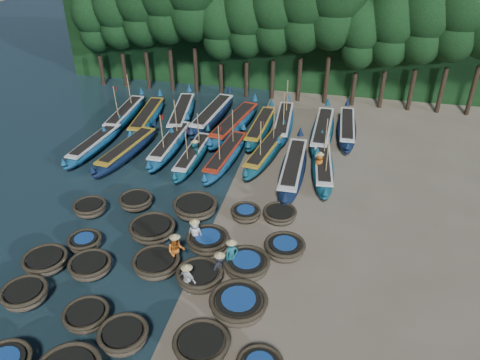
% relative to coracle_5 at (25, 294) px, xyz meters
% --- Properties ---
extents(ground, '(120.00, 120.00, 0.00)m').
position_rel_coracle_5_xyz_m(ground, '(6.49, 6.23, -0.42)').
color(ground, '#7D6F5C').
rests_on(ground, ground).
extents(foliage_wall, '(40.00, 3.00, 10.00)m').
position_rel_coracle_5_xyz_m(foliage_wall, '(6.49, 29.73, 4.58)').
color(foliage_wall, black).
rests_on(foliage_wall, ground).
extents(coracle_5, '(2.04, 2.04, 0.74)m').
position_rel_coracle_5_xyz_m(coracle_5, '(0.00, 0.00, 0.00)').
color(coracle_5, brown).
rests_on(coracle_5, ground).
extents(coracle_6, '(2.34, 2.34, 0.66)m').
position_rel_coracle_5_xyz_m(coracle_6, '(3.21, -0.49, -0.04)').
color(coracle_6, brown).
rests_on(coracle_6, ground).
extents(coracle_7, '(2.43, 2.43, 0.75)m').
position_rel_coracle_5_xyz_m(coracle_7, '(5.18, -1.16, 0.01)').
color(coracle_7, brown).
rests_on(coracle_7, ground).
extents(coracle_8, '(2.25, 2.25, 0.75)m').
position_rel_coracle_5_xyz_m(coracle_8, '(8.31, -0.89, 0.01)').
color(coracle_8, brown).
rests_on(coracle_8, ground).
extents(coracle_10, '(2.37, 2.37, 0.71)m').
position_rel_coracle_5_xyz_m(coracle_10, '(-0.35, 2.15, -0.02)').
color(coracle_10, brown).
rests_on(coracle_10, ground).
extents(coracle_11, '(2.29, 2.29, 0.69)m').
position_rel_coracle_5_xyz_m(coracle_11, '(1.88, 2.32, -0.03)').
color(coracle_11, brown).
rests_on(coracle_11, ground).
extents(coracle_12, '(2.29, 2.29, 0.76)m').
position_rel_coracle_5_xyz_m(coracle_12, '(4.88, 3.13, 0.01)').
color(coracle_12, brown).
rests_on(coracle_12, ground).
extents(coracle_13, '(2.52, 2.52, 0.80)m').
position_rel_coracle_5_xyz_m(coracle_13, '(7.13, 2.72, 0.03)').
color(coracle_13, brown).
rests_on(coracle_13, ground).
extents(coracle_14, '(2.82, 2.82, 0.84)m').
position_rel_coracle_5_xyz_m(coracle_14, '(9.25, 1.43, 0.07)').
color(coracle_14, brown).
rests_on(coracle_14, ground).
extents(coracle_15, '(1.79, 1.79, 0.66)m').
position_rel_coracle_5_xyz_m(coracle_15, '(0.74, 3.92, -0.04)').
color(coracle_15, brown).
rests_on(coracle_15, ground).
extents(coracle_16, '(2.71, 2.71, 0.79)m').
position_rel_coracle_5_xyz_m(coracle_16, '(3.71, 5.57, 0.03)').
color(coracle_16, brown).
rests_on(coracle_16, ground).
extents(coracle_17, '(2.20, 2.20, 0.77)m').
position_rel_coracle_5_xyz_m(coracle_17, '(6.79, 5.29, 0.02)').
color(coracle_17, brown).
rests_on(coracle_17, ground).
extents(coracle_18, '(2.27, 2.27, 0.79)m').
position_rel_coracle_5_xyz_m(coracle_18, '(9.05, 3.97, 0.04)').
color(coracle_18, brown).
rests_on(coracle_18, ground).
extents(coracle_19, '(2.49, 2.49, 0.79)m').
position_rel_coracle_5_xyz_m(coracle_19, '(10.64, 5.57, 0.04)').
color(coracle_19, brown).
rests_on(coracle_19, ground).
extents(coracle_20, '(2.03, 2.03, 0.71)m').
position_rel_coracle_5_xyz_m(coracle_20, '(-0.46, 6.69, -0.01)').
color(coracle_20, brown).
rests_on(coracle_20, ground).
extents(coracle_21, '(1.92, 1.92, 0.72)m').
position_rel_coracle_5_xyz_m(coracle_21, '(1.78, 7.87, -0.01)').
color(coracle_21, brown).
rests_on(coracle_21, ground).
extents(coracle_22, '(2.49, 2.49, 0.83)m').
position_rel_coracle_5_xyz_m(coracle_22, '(5.28, 7.95, 0.05)').
color(coracle_22, brown).
rests_on(coracle_22, ground).
extents(coracle_23, '(1.95, 1.95, 0.64)m').
position_rel_coracle_5_xyz_m(coracle_23, '(8.12, 8.16, -0.05)').
color(coracle_23, brown).
rests_on(coracle_23, ground).
extents(coracle_24, '(2.00, 2.00, 0.65)m').
position_rel_coracle_5_xyz_m(coracle_24, '(9.97, 8.46, -0.05)').
color(coracle_24, brown).
rests_on(coracle_24, ground).
extents(long_boat_1, '(1.88, 7.39, 1.30)m').
position_rel_coracle_5_xyz_m(long_boat_1, '(-3.84, 13.79, 0.07)').
color(long_boat_1, navy).
rests_on(long_boat_1, ground).
extents(long_boat_2, '(2.53, 7.79, 1.39)m').
position_rel_coracle_5_xyz_m(long_boat_2, '(-1.27, 13.41, 0.11)').
color(long_boat_2, '#0F2339').
rests_on(long_boat_2, ground).
extents(long_boat_3, '(1.43, 8.00, 3.40)m').
position_rel_coracle_5_xyz_m(long_boat_3, '(1.31, 14.86, 0.12)').
color(long_boat_3, navy).
rests_on(long_boat_3, ground).
extents(long_boat_4, '(1.39, 7.29, 3.10)m').
position_rel_coracle_5_xyz_m(long_boat_4, '(3.33, 13.73, 0.07)').
color(long_boat_4, navy).
rests_on(long_boat_4, ground).
extents(long_boat_5, '(2.15, 7.90, 3.37)m').
position_rel_coracle_5_xyz_m(long_boat_5, '(5.50, 14.10, 0.11)').
color(long_boat_5, navy).
rests_on(long_boat_5, ground).
extents(long_boat_6, '(2.68, 7.95, 3.42)m').
position_rel_coracle_5_xyz_m(long_boat_6, '(8.01, 15.23, 0.12)').
color(long_boat_6, navy).
rests_on(long_boat_6, ground).
extents(long_boat_7, '(1.63, 8.86, 1.56)m').
position_rel_coracle_5_xyz_m(long_boat_7, '(10.07, 13.29, 0.17)').
color(long_boat_7, '#0F2339').
rests_on(long_boat_7, ground).
extents(long_boat_8, '(2.14, 7.83, 3.34)m').
position_rel_coracle_5_xyz_m(long_boat_8, '(11.88, 14.09, 0.11)').
color(long_boat_8, navy).
rests_on(long_boat_8, ground).
extents(long_boat_9, '(1.80, 8.07, 3.43)m').
position_rel_coracle_5_xyz_m(long_boat_9, '(-3.94, 18.94, 0.12)').
color(long_boat_9, navy).
rests_on(long_boat_9, ground).
extents(long_boat_10, '(2.27, 8.31, 1.47)m').
position_rel_coracle_5_xyz_m(long_boat_10, '(-2.01, 18.76, 0.14)').
color(long_boat_10, navy).
rests_on(long_boat_10, ground).
extents(long_boat_11, '(2.94, 8.71, 1.55)m').
position_rel_coracle_5_xyz_m(long_boat_11, '(0.42, 19.93, 0.17)').
color(long_boat_11, navy).
rests_on(long_boat_11, ground).
extents(long_boat_12, '(2.33, 8.91, 1.57)m').
position_rel_coracle_5_xyz_m(long_boat_12, '(2.83, 20.29, 0.18)').
color(long_boat_12, '#0F2339').
rests_on(long_boat_12, ground).
extents(long_boat_13, '(3.07, 8.92, 1.59)m').
position_rel_coracle_5_xyz_m(long_boat_13, '(4.92, 18.96, 0.18)').
color(long_boat_13, navy).
rests_on(long_boat_13, ground).
extents(long_boat_14, '(1.77, 8.02, 1.41)m').
position_rel_coracle_5_xyz_m(long_boat_14, '(6.94, 18.94, 0.12)').
color(long_boat_14, navy).
rests_on(long_boat_14, ground).
extents(long_boat_15, '(1.89, 8.27, 3.52)m').
position_rel_coracle_5_xyz_m(long_boat_15, '(8.48, 20.11, 0.14)').
color(long_boat_15, navy).
rests_on(long_boat_15, ground).
extents(long_boat_16, '(1.71, 8.98, 1.58)m').
position_rel_coracle_5_xyz_m(long_boat_16, '(11.48, 19.19, 0.18)').
color(long_boat_16, navy).
rests_on(long_boat_16, ground).
extents(long_boat_17, '(1.62, 8.03, 1.41)m').
position_rel_coracle_5_xyz_m(long_boat_17, '(13.21, 20.21, 0.12)').
color(long_boat_17, '#0F2339').
rests_on(long_boat_17, ground).
extents(fisherman_0, '(0.82, 0.57, 1.79)m').
position_rel_coracle_5_xyz_m(fisherman_0, '(6.15, 5.28, 0.44)').
color(fisherman_0, silver).
rests_on(fisherman_0, ground).
extents(fisherman_1, '(0.77, 0.71, 1.98)m').
position_rel_coracle_5_xyz_m(fisherman_1, '(8.36, 3.90, 0.56)').
color(fisherman_1, '#165760').
rests_on(fisherman_1, ground).
extents(fisherman_2, '(1.03, 0.92, 1.96)m').
position_rel_coracle_5_xyz_m(fisherman_2, '(5.68, 3.73, 0.51)').
color(fisherman_2, '#BF5D19').
rests_on(fisherman_2, ground).
extents(fisherman_3, '(0.90, 1.11, 1.70)m').
position_rel_coracle_5_xyz_m(fisherman_3, '(7.97, 3.23, 0.38)').
color(fisherman_3, black).
rests_on(fisherman_3, ground).
extents(fisherman_4, '(0.98, 0.67, 1.74)m').
position_rel_coracle_5_xyz_m(fisherman_4, '(6.79, 2.09, 0.42)').
color(fisherman_4, silver).
rests_on(fisherman_4, ground).
extents(fisherman_5, '(1.21, 1.46, 1.76)m').
position_rel_coracle_5_xyz_m(fisherman_5, '(3.48, 13.78, 0.40)').
color(fisherman_5, '#165760').
rests_on(fisherman_5, ground).
extents(fisherman_6, '(0.83, 0.96, 1.87)m').
position_rel_coracle_5_xyz_m(fisherman_6, '(11.66, 13.64, 0.47)').
color(fisherman_6, '#BF5D19').
rests_on(fisherman_6, ground).
extents(tree_0, '(3.68, 3.68, 8.68)m').
position_rel_coracle_5_xyz_m(tree_0, '(-9.51, 26.23, 5.55)').
color(tree_0, black).
rests_on(tree_0, ground).
extents(tree_1, '(4.09, 4.09, 9.65)m').
position_rel_coracle_5_xyz_m(tree_1, '(-7.21, 26.23, 6.22)').
color(tree_1, black).
rests_on(tree_1, ground).
extents(tree_2, '(4.51, 4.51, 10.63)m').
position_rel_coracle_5_xyz_m(tree_2, '(-4.91, 26.23, 6.90)').
color(tree_2, black).
rests_on(tree_2, ground).
extents(tree_5, '(3.68, 3.68, 8.68)m').
position_rel_coracle_5_xyz_m(tree_5, '(1.99, 26.23, 5.55)').
color(tree_5, black).
rests_on(tree_5, ground).
extents(tree_6, '(4.09, 4.09, 9.65)m').
position_rel_coracle_5_xyz_m(tree_6, '(4.29, 26.23, 6.22)').
color(tree_6, black).
rests_on(tree_6, ground).
extents(tree_7, '(4.51, 4.51, 10.63)m').
position_rel_coracle_5_xyz_m(tree_7, '(6.59, 26.23, 6.90)').
color(tree_7, black).
rests_on(tree_7, ground).
extents(tree_8, '(4.92, 4.92, 11.60)m').
position_rel_coracle_5_xyz_m(tree_8, '(8.89, 26.23, 7.58)').
color(tree_8, black).
rests_on(tree_8, ground).
extents(tree_10, '(3.68, 3.68, 8.68)m').
position_rel_coracle_5_xyz_m(tree_10, '(13.49, 26.23, 5.55)').
color(tree_10, black).
rests_on(tree_10, ground).
extents(tree_11, '(4.09, 4.09, 9.65)m').
position_rel_coracle_5_xyz_m(tree_11, '(15.79, 26.23, 6.22)').
color(tree_11, black).
rests_on(tree_11, ground).
extents(tree_12, '(4.51, 4.51, 10.63)m').
position_rel_coracle_5_xyz_m(tree_12, '(18.09, 26.23, 6.90)').
color(tree_12, black).
rests_on(tree_12, ground).
extents(tree_13, '(4.92, 4.92, 11.60)m').
position_rel_coracle_5_xyz_m(tree_13, '(20.39, 26.23, 7.58)').
color(tree_13, black).
rests_on(tree_13, ground).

